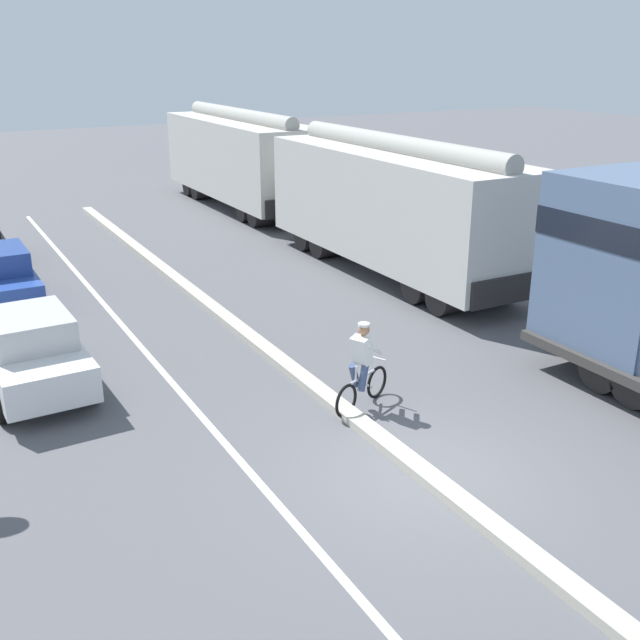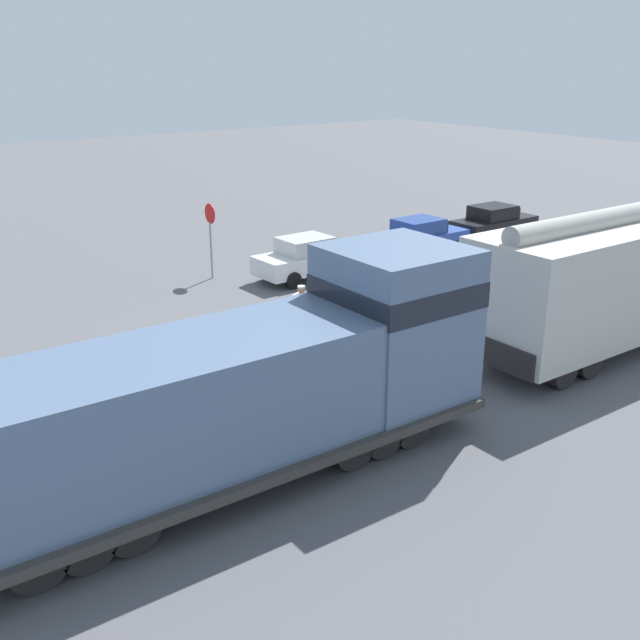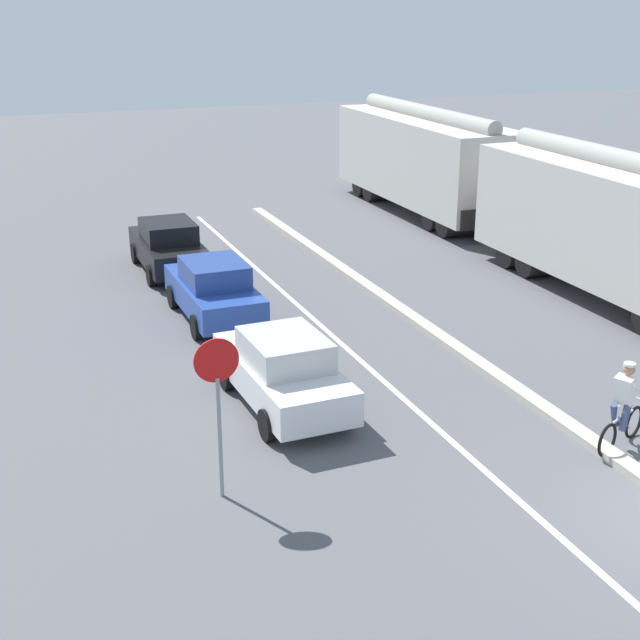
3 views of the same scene
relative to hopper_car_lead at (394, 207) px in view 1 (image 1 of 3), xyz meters
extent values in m
plane|color=#56565B|center=(-6.09, -9.86, -2.08)|extent=(120.00, 120.00, 0.00)
cube|color=#B2AD9E|center=(-6.09, -3.86, -2.00)|extent=(0.36, 36.00, 0.16)
cube|color=silver|center=(-8.49, -3.86, -2.07)|extent=(0.14, 36.00, 0.01)
cube|color=slate|center=(0.00, -8.60, 0.37)|extent=(2.80, 2.80, 3.50)
cylinder|color=black|center=(0.00, -9.01, -1.58)|extent=(2.40, 1.00, 1.00)
cube|color=#BCB9B1|center=(0.00, 0.00, 0.07)|extent=(2.90, 10.40, 3.10)
cylinder|color=#9F9D97|center=(0.00, 0.00, 1.80)|extent=(0.60, 9.88, 0.60)
cube|color=black|center=(0.00, 5.25, -1.13)|extent=(2.61, 0.10, 0.70)
cube|color=black|center=(0.00, -5.25, -1.13)|extent=(2.61, 0.10, 0.70)
cylinder|color=black|center=(0.00, 3.77, -1.63)|extent=(2.46, 0.90, 0.90)
cylinder|color=black|center=(0.00, 2.67, -1.63)|extent=(2.46, 0.90, 0.90)
cylinder|color=black|center=(0.00, -2.67, -1.63)|extent=(2.46, 0.90, 0.90)
cylinder|color=black|center=(0.00, -3.77, -1.63)|extent=(2.46, 0.90, 0.90)
cube|color=#B9B6AF|center=(0.00, 11.60, 0.07)|extent=(2.90, 10.40, 3.10)
cylinder|color=#9D9B95|center=(0.00, 11.60, 1.80)|extent=(0.60, 9.88, 0.60)
cube|color=black|center=(0.00, 16.85, -1.13)|extent=(2.61, 0.10, 0.70)
cube|color=black|center=(0.00, 6.35, -1.13)|extent=(2.61, 0.10, 0.70)
cylinder|color=black|center=(0.00, 15.37, -1.63)|extent=(2.46, 0.90, 0.90)
cylinder|color=black|center=(0.00, 14.27, -1.63)|extent=(2.46, 0.90, 0.90)
cylinder|color=black|center=(0.00, 8.93, -1.63)|extent=(2.46, 0.90, 0.90)
cylinder|color=black|center=(0.00, 7.83, -1.63)|extent=(2.46, 0.90, 0.90)
cube|color=silver|center=(-11.00, -3.28, -1.41)|extent=(1.85, 4.26, 0.70)
cube|color=beige|center=(-10.99, -3.43, -0.76)|extent=(1.57, 1.95, 0.60)
cube|color=#1E232D|center=(-11.03, -2.43, -0.81)|extent=(1.43, 0.17, 0.51)
cylinder|color=black|center=(-10.24, -1.95, -1.76)|extent=(0.24, 0.65, 0.64)
cylinder|color=black|center=(-11.76, -4.60, -1.76)|extent=(0.24, 0.65, 0.64)
cylinder|color=black|center=(-10.15, -4.55, -1.76)|extent=(0.24, 0.65, 0.64)
cylinder|color=black|center=(-10.13, 3.80, -1.76)|extent=(0.23, 0.64, 0.64)
cylinder|color=black|center=(-10.11, 1.20, -1.76)|extent=(0.23, 0.64, 0.64)
cylinder|color=black|center=(-10.30, 5.97, -1.76)|extent=(0.22, 0.64, 0.64)
torus|color=black|center=(-5.16, -7.08, -1.75)|extent=(0.63, 0.32, 0.66)
torus|color=black|center=(-6.12, -7.51, -1.75)|extent=(0.63, 0.32, 0.66)
cylinder|color=silver|center=(-5.64, -7.30, -1.45)|extent=(0.74, 0.37, 0.05)
cylinder|color=silver|center=(-5.54, -7.25, -1.63)|extent=(0.46, 0.24, 0.36)
cylinder|color=silver|center=(-5.84, -7.39, -1.30)|extent=(0.04, 0.04, 0.30)
cylinder|color=silver|center=(-5.23, -7.11, -1.20)|extent=(0.23, 0.45, 0.04)
cylinder|color=#38476B|center=(-5.79, -7.25, -1.40)|extent=(0.33, 0.25, 0.52)
cylinder|color=#38476B|center=(-5.71, -7.44, -1.40)|extent=(0.30, 0.24, 0.52)
cube|color=white|center=(-5.68, -7.32, -0.88)|extent=(0.44, 0.44, 0.57)
sphere|color=#9E7051|center=(-5.62, -7.29, -0.49)|extent=(0.22, 0.22, 0.22)
cylinder|color=white|center=(-5.62, -7.29, -0.39)|extent=(0.22, 0.22, 0.05)
cylinder|color=white|center=(-5.56, -7.09, -0.88)|extent=(0.46, 0.27, 0.36)
cylinder|color=white|center=(-5.43, -7.38, -0.88)|extent=(0.46, 0.27, 0.36)
camera|label=1|loc=(-12.63, -18.29, 4.44)|focal=42.00mm
camera|label=2|loc=(11.70, -19.13, 6.02)|focal=42.00mm
camera|label=3|loc=(-16.42, -19.29, 5.94)|focal=50.00mm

